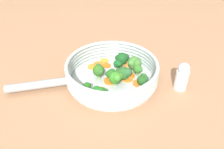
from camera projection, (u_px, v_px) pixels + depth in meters
ground_plane at (112, 81)px, 0.75m from camera, size 4.00×4.00×0.00m
skillet at (112, 79)px, 0.75m from camera, size 0.30×0.30×0.01m
skillet_rim_wall at (112, 70)px, 0.73m from camera, size 0.31×0.31×0.06m
skillet_handle at (37, 85)px, 0.69m from camera, size 0.13×0.18×0.03m
skillet_rivet_left at (71, 75)px, 0.75m from camera, size 0.01×0.01×0.01m
skillet_rivet_right at (73, 91)px, 0.69m from camera, size 0.01×0.01×0.01m
carrot_slice_0 at (129, 76)px, 0.75m from camera, size 0.06×0.06×0.00m
carrot_slice_1 at (138, 83)px, 0.72m from camera, size 0.05×0.05×0.01m
carrot_slice_2 at (98, 64)px, 0.81m from camera, size 0.05×0.05×0.00m
carrot_slice_3 at (93, 67)px, 0.80m from camera, size 0.05×0.05×0.00m
carrot_slice_4 at (107, 66)px, 0.80m from camera, size 0.04×0.04×0.00m
carrot_slice_5 at (104, 61)px, 0.83m from camera, size 0.03×0.03×0.01m
carrot_slice_6 at (127, 64)px, 0.81m from camera, size 0.06×0.06×0.01m
carrot_slice_7 at (108, 98)px, 0.66m from camera, size 0.05×0.05×0.00m
carrot_slice_8 at (109, 81)px, 0.73m from camera, size 0.05×0.05×0.01m
carrot_slice_9 at (124, 96)px, 0.67m from camera, size 0.04×0.04×0.00m
carrot_slice_10 at (117, 75)px, 0.75m from camera, size 0.06×0.06×0.01m
carrot_slice_11 at (127, 79)px, 0.74m from camera, size 0.05×0.05×0.00m
carrot_slice_12 at (100, 92)px, 0.68m from camera, size 0.05×0.05×0.01m
broccoli_floret_0 at (99, 71)px, 0.73m from camera, size 0.04×0.04×0.05m
broccoli_floret_1 at (124, 73)px, 0.72m from camera, size 0.05×0.06×0.05m
broccoli_floret_2 at (143, 80)px, 0.69m from camera, size 0.04×0.04×0.04m
broccoli_floret_3 at (86, 88)px, 0.67m from camera, size 0.04×0.03×0.04m
broccoli_floret_4 at (116, 78)px, 0.70m from camera, size 0.04×0.05×0.05m
broccoli_floret_5 at (135, 63)px, 0.77m from camera, size 0.05×0.05×0.05m
broccoli_floret_6 at (111, 74)px, 0.73m from camera, size 0.04×0.03×0.04m
broccoli_floret_7 at (100, 92)px, 0.64m from camera, size 0.04×0.04×0.05m
broccoli_floret_8 at (118, 64)px, 0.77m from camera, size 0.03×0.03×0.04m
broccoli_floret_9 at (138, 69)px, 0.75m from camera, size 0.03×0.03×0.04m
broccoli_floret_10 at (122, 58)px, 0.80m from camera, size 0.04×0.05×0.05m
salt_shaker at (182, 76)px, 0.69m from camera, size 0.04×0.04×0.10m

